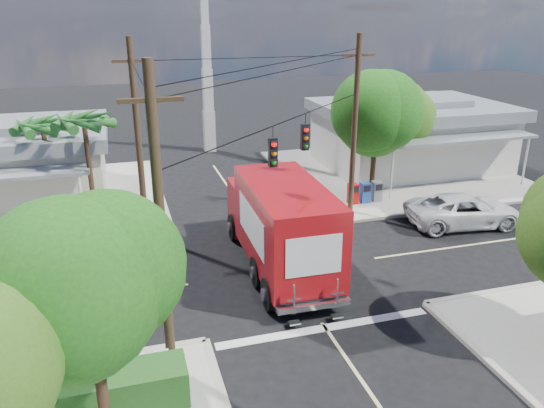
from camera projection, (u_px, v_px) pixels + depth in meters
name	position (u px, v px, depth m)	size (l,w,h in m)	color
ground	(286.00, 271.00, 21.65)	(120.00, 120.00, 0.00)	black
sidewalk_ne	(394.00, 172.00, 34.30)	(14.12, 14.12, 0.14)	#ABA59A
sidewalk_nw	(32.00, 206.00, 28.50)	(14.12, 14.12, 0.14)	#ABA59A
road_markings	(298.00, 288.00, 20.32)	(32.00, 32.00, 0.01)	beige
building_ne	(411.00, 133.00, 34.92)	(11.80, 10.20, 4.50)	silver
building_nw	(7.00, 161.00, 28.87)	(10.80, 10.20, 4.30)	beige
radio_tower	(207.00, 74.00, 37.78)	(0.80, 0.80, 17.00)	silver
tree_sw_front	(89.00, 291.00, 11.50)	(3.88, 3.78, 6.03)	#422D1C
tree_ne_front	(377.00, 115.00, 27.98)	(4.21, 4.14, 6.66)	#422D1C
tree_ne_back	(399.00, 116.00, 30.85)	(3.77, 3.66, 5.82)	#422D1C
palm_nw_front	(84.00, 123.00, 24.63)	(3.01, 3.08, 5.59)	#422D1C
palm_nw_back	(42.00, 127.00, 25.57)	(3.01, 3.08, 5.19)	#422D1C
utility_poles	(237.00, 153.00, 21.04)	(12.00, 10.68, 9.00)	#473321
picket_fence	(75.00, 379.00, 14.30)	(5.94, 0.06, 1.00)	silver
hedge_sw	(66.00, 400.00, 13.52)	(6.20, 1.20, 1.10)	#1A4C1B
vending_boxes	(365.00, 192.00, 28.71)	(1.90, 0.50, 1.10)	red
delivery_truck	(280.00, 224.00, 21.25)	(3.01, 8.90, 3.82)	black
parked_car	(464.00, 210.00, 25.93)	(2.60, 5.63, 1.56)	silver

